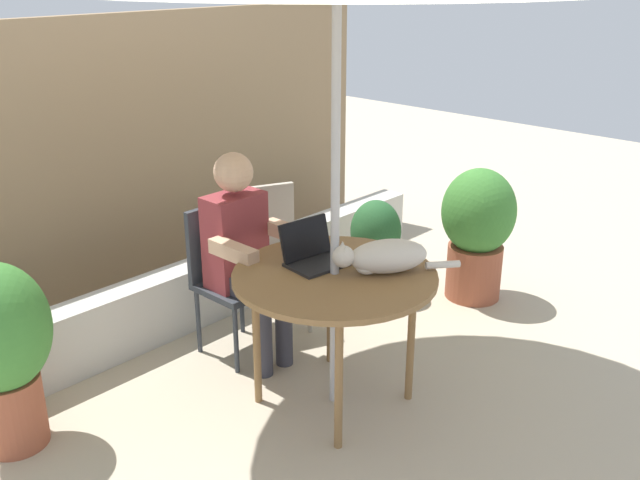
{
  "coord_description": "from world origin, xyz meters",
  "views": [
    {
      "loc": [
        -2.46,
        -2.19,
        2.2
      ],
      "look_at": [
        0.0,
        0.1,
        0.89
      ],
      "focal_mm": 40.44,
      "sensor_mm": 36.0,
      "label": 1
    }
  ],
  "objects_px": {
    "patio_table": "(335,284)",
    "cat": "(383,257)",
    "potted_plant_near_fence": "(375,243)",
    "potted_plant_by_chair": "(477,228)",
    "person_seated": "(244,248)",
    "laptop": "(311,251)",
    "potted_plant_corner": "(0,344)",
    "chair_occupied": "(227,268)",
    "chair_empty": "(269,246)"
  },
  "relations": [
    {
      "from": "cat",
      "to": "chair_occupied",
      "type": "bearing_deg",
      "value": 99.56
    },
    {
      "from": "chair_occupied",
      "to": "potted_plant_corner",
      "type": "height_order",
      "value": "potted_plant_corner"
    },
    {
      "from": "cat",
      "to": "potted_plant_by_chair",
      "type": "bearing_deg",
      "value": 12.33
    },
    {
      "from": "patio_table",
      "to": "chair_occupied",
      "type": "relative_size",
      "value": 1.16
    },
    {
      "from": "chair_empty",
      "to": "person_seated",
      "type": "height_order",
      "value": "person_seated"
    },
    {
      "from": "chair_empty",
      "to": "chair_occupied",
      "type": "bearing_deg",
      "value": -169.93
    },
    {
      "from": "laptop",
      "to": "potted_plant_corner",
      "type": "bearing_deg",
      "value": 152.44
    },
    {
      "from": "patio_table",
      "to": "potted_plant_corner",
      "type": "xyz_separation_m",
      "value": [
        -1.33,
        0.88,
        -0.13
      ]
    },
    {
      "from": "potted_plant_near_fence",
      "to": "potted_plant_by_chair",
      "type": "relative_size",
      "value": 0.75
    },
    {
      "from": "laptop",
      "to": "potted_plant_by_chair",
      "type": "distance_m",
      "value": 1.62
    },
    {
      "from": "cat",
      "to": "person_seated",
      "type": "bearing_deg",
      "value": 101.28
    },
    {
      "from": "chair_empty",
      "to": "laptop",
      "type": "xyz_separation_m",
      "value": [
        -0.39,
        -0.74,
        0.28
      ]
    },
    {
      "from": "chair_empty",
      "to": "patio_table",
      "type": "bearing_deg",
      "value": -113.95
    },
    {
      "from": "potted_plant_near_fence",
      "to": "cat",
      "type": "bearing_deg",
      "value": -139.97
    },
    {
      "from": "cat",
      "to": "patio_table",
      "type": "bearing_deg",
      "value": 134.95
    },
    {
      "from": "potted_plant_near_fence",
      "to": "potted_plant_corner",
      "type": "xyz_separation_m",
      "value": [
        -2.5,
        0.21,
        0.16
      ]
    },
    {
      "from": "laptop",
      "to": "potted_plant_corner",
      "type": "xyz_separation_m",
      "value": [
        -1.35,
        0.7,
        -0.26
      ]
    },
    {
      "from": "patio_table",
      "to": "potted_plant_near_fence",
      "type": "xyz_separation_m",
      "value": [
        1.18,
        0.67,
        -0.3
      ]
    },
    {
      "from": "chair_occupied",
      "to": "cat",
      "type": "distance_m",
      "value": 1.07
    },
    {
      "from": "potted_plant_by_chair",
      "to": "laptop",
      "type": "bearing_deg",
      "value": 178.71
    },
    {
      "from": "chair_empty",
      "to": "potted_plant_corner",
      "type": "relative_size",
      "value": 0.94
    },
    {
      "from": "patio_table",
      "to": "potted_plant_corner",
      "type": "bearing_deg",
      "value": 146.37
    },
    {
      "from": "patio_table",
      "to": "laptop",
      "type": "distance_m",
      "value": 0.22
    },
    {
      "from": "patio_table",
      "to": "person_seated",
      "type": "height_order",
      "value": "person_seated"
    },
    {
      "from": "patio_table",
      "to": "cat",
      "type": "height_order",
      "value": "cat"
    },
    {
      "from": "patio_table",
      "to": "person_seated",
      "type": "relative_size",
      "value": 0.84
    },
    {
      "from": "potted_plant_near_fence",
      "to": "potted_plant_by_chair",
      "type": "distance_m",
      "value": 0.7
    },
    {
      "from": "cat",
      "to": "potted_plant_corner",
      "type": "height_order",
      "value": "potted_plant_corner"
    },
    {
      "from": "chair_occupied",
      "to": "person_seated",
      "type": "distance_m",
      "value": 0.23
    },
    {
      "from": "chair_empty",
      "to": "person_seated",
      "type": "bearing_deg",
      "value": -150.54
    },
    {
      "from": "chair_occupied",
      "to": "potted_plant_near_fence",
      "type": "height_order",
      "value": "chair_occupied"
    },
    {
      "from": "chair_occupied",
      "to": "potted_plant_near_fence",
      "type": "relative_size",
      "value": 1.29
    },
    {
      "from": "person_seated",
      "to": "potted_plant_by_chair",
      "type": "height_order",
      "value": "person_seated"
    },
    {
      "from": "potted_plant_near_fence",
      "to": "chair_occupied",
      "type": "bearing_deg",
      "value": 171.79
    },
    {
      "from": "chair_occupied",
      "to": "person_seated",
      "type": "relative_size",
      "value": 0.72
    },
    {
      "from": "chair_occupied",
      "to": "potted_plant_corner",
      "type": "xyz_separation_m",
      "value": [
        -1.33,
        0.04,
        0.03
      ]
    },
    {
      "from": "chair_occupied",
      "to": "laptop",
      "type": "height_order",
      "value": "laptop"
    },
    {
      "from": "person_seated",
      "to": "potted_plant_by_chair",
      "type": "relative_size",
      "value": 1.33
    },
    {
      "from": "patio_table",
      "to": "cat",
      "type": "bearing_deg",
      "value": -45.05
    },
    {
      "from": "chair_occupied",
      "to": "laptop",
      "type": "relative_size",
      "value": 2.69
    },
    {
      "from": "person_seated",
      "to": "potted_plant_corner",
      "type": "distance_m",
      "value": 1.35
    },
    {
      "from": "person_seated",
      "to": "potted_plant_near_fence",
      "type": "height_order",
      "value": "person_seated"
    },
    {
      "from": "person_seated",
      "to": "cat",
      "type": "bearing_deg",
      "value": -78.72
    },
    {
      "from": "laptop",
      "to": "potted_plant_by_chair",
      "type": "relative_size",
      "value": 0.36
    },
    {
      "from": "patio_table",
      "to": "potted_plant_by_chair",
      "type": "relative_size",
      "value": 1.12
    },
    {
      "from": "cat",
      "to": "potted_plant_by_chair",
      "type": "relative_size",
      "value": 0.59
    },
    {
      "from": "chair_empty",
      "to": "person_seated",
      "type": "relative_size",
      "value": 0.72
    },
    {
      "from": "person_seated",
      "to": "potted_plant_near_fence",
      "type": "xyz_separation_m",
      "value": [
        1.18,
        -0.01,
        -0.31
      ]
    },
    {
      "from": "chair_empty",
      "to": "person_seated",
      "type": "xyz_separation_m",
      "value": [
        -0.41,
        -0.23,
        0.17
      ]
    },
    {
      "from": "potted_plant_by_chair",
      "to": "patio_table",
      "type": "bearing_deg",
      "value": -174.91
    }
  ]
}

